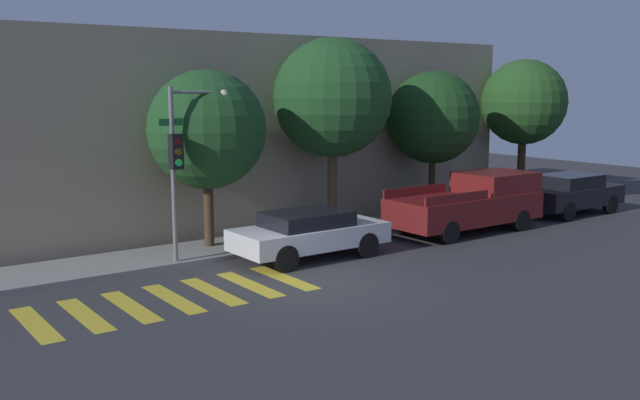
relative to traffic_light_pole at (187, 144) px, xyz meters
The scene contains 12 objects.
ground_plane 4.93m from the traffic_light_pole, 64.11° to the right, with size 60.00×60.00×0.00m, color #333335.
sidewalk 3.68m from the traffic_light_pole, 30.84° to the left, with size 26.00×2.28×0.14m, color gray.
building_row 5.75m from the traffic_light_pole, 73.50° to the left, with size 26.00×6.00×6.34m, color gray.
crosswalk 4.43m from the traffic_light_pole, 122.87° to the right, with size 6.36×2.60×0.00m.
traffic_light_pole is the anchor object (origin of this frame).
sedan_near_corner 4.08m from the traffic_light_pole, 23.05° to the right, with size 4.33×1.88×1.32m.
pickup_truck 9.81m from the traffic_light_pole, ahead, with size 5.36×2.12×1.87m.
sedan_middle 15.06m from the traffic_light_pole, ahead, with size 4.23×1.85×1.49m.
tree_near_corner 1.77m from the traffic_light_pole, 45.73° to the left, with size 3.37×3.37×5.18m.
tree_midblock 5.90m from the traffic_light_pole, 12.48° to the left, with size 3.78×3.78×6.23m.
tree_far_end 10.22m from the traffic_light_pole, ahead, with size 3.28×3.28×5.26m.
tree_behind_truck 15.18m from the traffic_light_pole, ahead, with size 3.35×3.35×5.76m.
Camera 1 is at (-9.65, -13.57, 4.68)m, focal length 40.00 mm.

